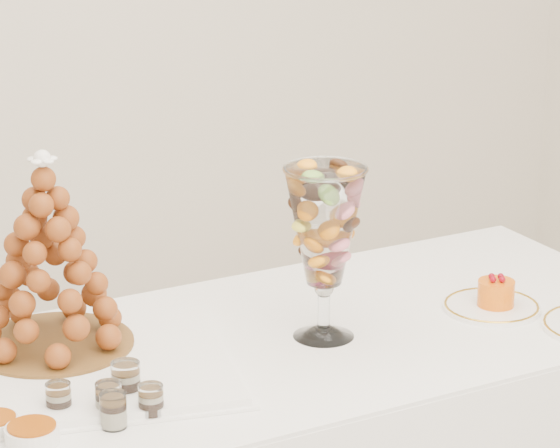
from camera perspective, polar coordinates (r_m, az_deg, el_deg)
lace_tray at (r=2.71m, az=-9.26°, el=-6.24°), size 0.75×0.62×0.02m
macaron_vase at (r=2.78m, az=1.94°, el=-0.21°), size 0.17×0.17×0.37m
cake_plate at (r=3.04m, az=9.08°, el=-3.55°), size 0.22×0.22×0.01m
verrine_a at (r=2.54m, az=-9.50°, el=-7.46°), size 0.05×0.05×0.07m
verrine_b at (r=2.52m, az=-7.38°, el=-7.51°), size 0.06×0.06×0.07m
verrine_c at (r=2.58m, az=-6.65°, el=-6.72°), size 0.07×0.07×0.08m
verrine_d at (r=2.48m, az=-7.18°, el=-7.96°), size 0.06×0.06×0.07m
verrine_e at (r=2.51m, az=-5.57°, el=-7.60°), size 0.06×0.06×0.06m
ramekin_front at (r=2.46m, az=-10.62°, el=-8.90°), size 0.10×0.10×0.03m
croquembouche at (r=2.73m, az=-9.96°, el=-1.24°), size 0.34×0.34×0.42m
mousse_cake at (r=3.03m, az=9.28°, el=-2.93°), size 0.08×0.08×0.07m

